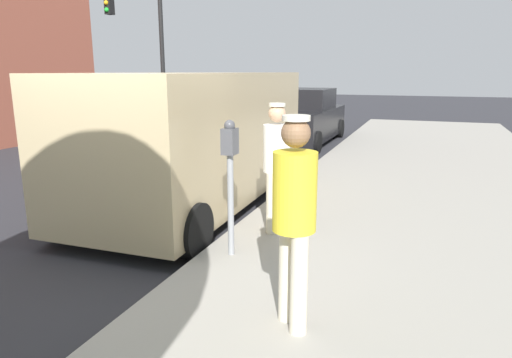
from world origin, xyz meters
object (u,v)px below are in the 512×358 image
pedestrian_in_yellow (294,210)px  traffic_light_corner (141,34)px  parking_meter_near (230,165)px  parked_van (197,136)px  pedestrian_in_white (277,160)px  parked_sedan_ahead (302,119)px

pedestrian_in_yellow → traffic_light_corner: 15.28m
parking_meter_near → parked_van: (-1.50, 2.09, -0.03)m
parked_van → pedestrian_in_white: bearing=-34.0°
parked_van → traffic_light_corner: traffic_light_corner is taller
parking_meter_near → pedestrian_in_yellow: bearing=-48.5°
pedestrian_in_white → parked_sedan_ahead: size_ratio=0.37×
parked_sedan_ahead → parking_meter_near: bearing=-79.9°
parked_van → traffic_light_corner: (-6.73, 8.60, 2.36)m
parking_meter_near → pedestrian_in_yellow: pedestrian_in_yellow is taller
parking_meter_near → pedestrian_in_yellow: 1.61m
pedestrian_in_white → traffic_light_corner: (-8.46, 9.77, 2.43)m
pedestrian_in_yellow → parked_sedan_ahead: pedestrian_in_yellow is taller
parking_meter_near → parked_sedan_ahead: 9.49m
parking_meter_near → parked_van: bearing=125.6°
pedestrian_in_white → pedestrian_in_yellow: (0.83, -2.13, 0.04)m
parking_meter_near → pedestrian_in_yellow: size_ratio=0.89×
pedestrian_in_white → parked_sedan_ahead: pedestrian_in_white is taller
traffic_light_corner → parked_van: bearing=-52.0°
parking_meter_near → pedestrian_in_white: size_ratio=0.92×
pedestrian_in_yellow → pedestrian_in_white: bearing=111.4°
pedestrian_in_white → parked_van: parked_van is taller
parked_van → traffic_light_corner: 11.17m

